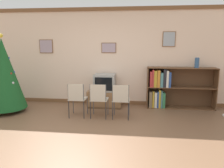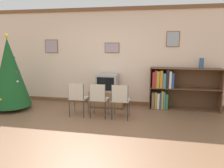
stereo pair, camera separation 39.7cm
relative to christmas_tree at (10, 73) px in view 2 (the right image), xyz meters
The scene contains 10 objects.
ground_plane 2.99m from the christmas_tree, 31.28° to the right, with size 24.00×24.00×0.00m, color brown.
wall_back 2.68m from the christmas_tree, 24.32° to the left, with size 9.15×0.11×2.70m.
christmas_tree is the anchor object (origin of this frame).
tv_console 2.66m from the christmas_tree, 17.15° to the left, with size 0.92×0.54×0.45m.
television 2.56m from the christmas_tree, 17.10° to the left, with size 0.56×0.49×0.46m.
folding_chair_left 1.99m from the christmas_tree, ahead, with size 0.40×0.40×0.82m.
folding_chair_center 2.50m from the christmas_tree, ahead, with size 0.40×0.40×0.82m.
folding_chair_right 3.00m from the christmas_tree, ahead, with size 0.40×0.40×0.82m.
bookshelf 4.25m from the christmas_tree, 11.62° to the left, with size 1.79×0.36×1.11m.
vase 4.92m from the christmas_tree, ahead, with size 0.11×0.11×0.27m.
Camera 2 is at (1.29, -3.53, 1.74)m, focal length 35.00 mm.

